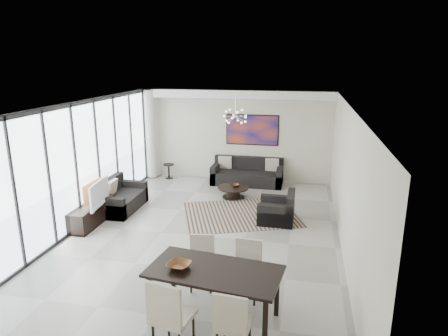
% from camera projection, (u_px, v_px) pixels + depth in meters
% --- Properties ---
extents(room_shell, '(6.00, 9.00, 2.90)m').
position_uv_depth(room_shell, '(222.00, 175.00, 8.43)').
color(room_shell, '#A8A39B').
rests_on(room_shell, ground).
extents(window_wall, '(0.37, 8.95, 2.90)m').
position_uv_depth(window_wall, '(80.00, 166.00, 9.06)').
color(window_wall, white).
rests_on(window_wall, floor).
extents(soffit, '(5.98, 0.40, 0.26)m').
position_uv_depth(soffit, '(236.00, 94.00, 12.23)').
color(soffit, white).
rests_on(soffit, room_shell).
extents(painting, '(1.68, 0.04, 0.98)m').
position_uv_depth(painting, '(252.00, 130.00, 12.59)').
color(painting, '#B64319').
rests_on(painting, room_shell).
extents(chandelier, '(0.66, 0.66, 0.71)m').
position_uv_depth(chandelier, '(235.00, 116.00, 10.58)').
color(chandelier, silver).
rests_on(chandelier, room_shell).
extents(rug, '(3.35, 2.97, 0.01)m').
position_uv_depth(rug, '(241.00, 214.00, 10.16)').
color(rug, black).
rests_on(rug, floor).
extents(coffee_table, '(0.89, 0.89, 0.31)m').
position_uv_depth(coffee_table, '(233.00, 192.00, 11.34)').
color(coffee_table, black).
rests_on(coffee_table, floor).
extents(bowl_coffee, '(0.23, 0.23, 0.07)m').
position_uv_depth(bowl_coffee, '(236.00, 185.00, 11.35)').
color(bowl_coffee, brown).
rests_on(bowl_coffee, coffee_table).
extents(sofa_main, '(2.21, 0.90, 0.80)m').
position_uv_depth(sofa_main, '(247.00, 175.00, 12.59)').
color(sofa_main, black).
rests_on(sofa_main, floor).
extents(loveseat, '(0.88, 1.57, 0.79)m').
position_uv_depth(loveseat, '(119.00, 199.00, 10.44)').
color(loveseat, black).
rests_on(loveseat, floor).
extents(armchair, '(0.85, 0.90, 0.74)m').
position_uv_depth(armchair, '(278.00, 212.00, 9.65)').
color(armchair, black).
rests_on(armchair, floor).
extents(side_table, '(0.36, 0.36, 0.49)m').
position_uv_depth(side_table, '(169.00, 169.00, 13.12)').
color(side_table, black).
rests_on(side_table, floor).
extents(tv_console, '(0.44, 1.57, 0.49)m').
position_uv_depth(tv_console, '(92.00, 214.00, 9.55)').
color(tv_console, black).
rests_on(tv_console, floor).
extents(television, '(0.25, 1.05, 0.60)m').
position_uv_depth(television, '(95.00, 194.00, 9.30)').
color(television, gray).
rests_on(television, tv_console).
extents(dining_table, '(2.08, 1.24, 0.82)m').
position_uv_depth(dining_table, '(214.00, 275.00, 5.91)').
color(dining_table, black).
rests_on(dining_table, floor).
extents(dining_chair_sw, '(0.59, 0.59, 1.10)m').
position_uv_depth(dining_chair_sw, '(169.00, 312.00, 5.21)').
color(dining_chair_sw, '#BEB09E').
rests_on(dining_chair_sw, floor).
extents(dining_chair_se, '(0.49, 0.49, 0.99)m').
position_uv_depth(dining_chair_se, '(232.00, 320.00, 5.15)').
color(dining_chair_se, '#BEB09E').
rests_on(dining_chair_se, floor).
extents(dining_chair_nw, '(0.48, 0.48, 0.92)m').
position_uv_depth(dining_chair_nw, '(202.00, 258.00, 6.86)').
color(dining_chair_nw, '#BEB09E').
rests_on(dining_chair_nw, floor).
extents(dining_chair_ne, '(0.48, 0.48, 0.97)m').
position_uv_depth(dining_chair_ne, '(248.00, 265.00, 6.56)').
color(dining_chair_ne, '#BEB09E').
rests_on(dining_chair_ne, floor).
extents(bowl_dining, '(0.41, 0.41, 0.08)m').
position_uv_depth(bowl_dining, '(179.00, 265.00, 5.94)').
color(bowl_dining, brown).
rests_on(bowl_dining, dining_table).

